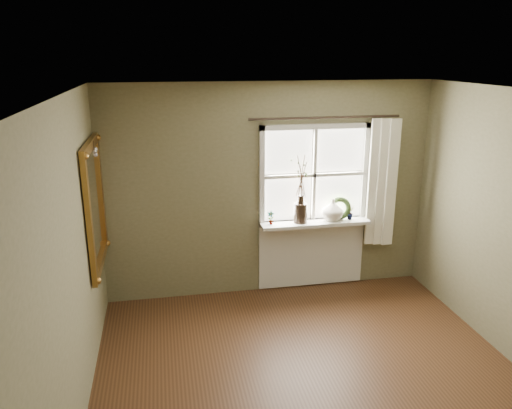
{
  "coord_description": "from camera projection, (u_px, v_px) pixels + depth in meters",
  "views": [
    {
      "loc": [
        -1.26,
        -3.44,
        2.91
      ],
      "look_at": [
        -0.3,
        1.55,
        1.36
      ],
      "focal_mm": 35.0,
      "sensor_mm": 36.0,
      "label": 1
    }
  ],
  "objects": [
    {
      "name": "cream_vase",
      "position": [
        333.0,
        210.0,
        6.13
      ],
      "size": [
        0.28,
        0.28,
        0.28
      ],
      "primitive_type": "imported",
      "rotation": [
        0.0,
        0.0,
        0.08
      ],
      "color": "beige",
      "rests_on": "window_sill"
    },
    {
      "name": "floor",
      "position": [
        324.0,
        404.0,
        4.31
      ],
      "size": [
        4.5,
        4.5,
        0.0
      ],
      "primitive_type": "plane",
      "color": "#402514",
      "rests_on": "ground"
    },
    {
      "name": "wall_back",
      "position": [
        269.0,
        190.0,
        6.09
      ],
      "size": [
        4.0,
        0.1,
        2.6
      ],
      "primitive_type": "cube",
      "color": "#686344",
      "rests_on": "ground"
    },
    {
      "name": "wall_left",
      "position": [
        57.0,
        288.0,
        3.56
      ],
      "size": [
        0.1,
        4.5,
        2.6
      ],
      "primitive_type": "cube",
      "color": "#686344",
      "rests_on": "ground"
    },
    {
      "name": "dark_jug",
      "position": [
        300.0,
        213.0,
        6.06
      ],
      "size": [
        0.2,
        0.2,
        0.24
      ],
      "primitive_type": "cylinder",
      "rotation": [
        0.0,
        0.0,
        0.28
      ],
      "color": "black",
      "rests_on": "window_sill"
    },
    {
      "name": "window_frame",
      "position": [
        314.0,
        175.0,
        6.07
      ],
      "size": [
        1.36,
        0.06,
        1.24
      ],
      "color": "silver",
      "rests_on": "wall_back"
    },
    {
      "name": "ceiling",
      "position": [
        338.0,
        98.0,
        3.55
      ],
      "size": [
        4.5,
        4.5,
        0.0
      ],
      "primitive_type": "plane",
      "color": "silver",
      "rests_on": "ground"
    },
    {
      "name": "potted_plant_left",
      "position": [
        271.0,
        218.0,
        6.01
      ],
      "size": [
        0.1,
        0.08,
        0.16
      ],
      "primitive_type": "imported",
      "rotation": [
        0.0,
        0.0,
        -0.32
      ],
      "color": "#2D431D",
      "rests_on": "window_sill"
    },
    {
      "name": "window_apron",
      "position": [
        311.0,
        253.0,
        6.37
      ],
      "size": [
        1.36,
        0.04,
        0.88
      ],
      "primitive_type": "cube",
      "color": "silver",
      "rests_on": "ground"
    },
    {
      "name": "wreath",
      "position": [
        340.0,
        210.0,
        6.19
      ],
      "size": [
        0.3,
        0.17,
        0.29
      ],
      "primitive_type": "torus",
      "rotation": [
        1.36,
        0.0,
        -0.17
      ],
      "color": "#2D431D",
      "rests_on": "window_sill"
    },
    {
      "name": "window_sill",
      "position": [
        315.0,
        223.0,
        6.14
      ],
      "size": [
        1.36,
        0.26,
        0.04
      ],
      "primitive_type": "cube",
      "color": "silver",
      "rests_on": "wall_back"
    },
    {
      "name": "potted_plant_right",
      "position": [
        351.0,
        213.0,
        6.19
      ],
      "size": [
        0.11,
        0.1,
        0.17
      ],
      "primitive_type": "imported",
      "rotation": [
        0.0,
        0.0,
        0.34
      ],
      "color": "#2D431D",
      "rests_on": "window_sill"
    },
    {
      "name": "curtain_rod",
      "position": [
        326.0,
        118.0,
        5.83
      ],
      "size": [
        1.84,
        0.03,
        0.03
      ],
      "primitive_type": "cylinder",
      "rotation": [
        0.0,
        1.57,
        0.0
      ],
      "color": "black",
      "rests_on": "wall_back"
    },
    {
      "name": "gilt_mirror",
      "position": [
        95.0,
        205.0,
        5.13
      ],
      "size": [
        0.1,
        1.12,
        1.33
      ],
      "color": "white",
      "rests_on": "wall_left"
    },
    {
      "name": "curtain",
      "position": [
        381.0,
        183.0,
        6.16
      ],
      "size": [
        0.36,
        0.12,
        1.59
      ],
      "primitive_type": "cube",
      "color": "#EDE8CD",
      "rests_on": "wall_back"
    }
  ]
}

